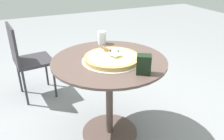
{
  "coord_description": "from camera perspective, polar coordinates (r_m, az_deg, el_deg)",
  "views": [
    {
      "loc": [
        1.48,
        -0.63,
        1.41
      ],
      "look_at": [
        0.03,
        0.01,
        0.64
      ],
      "focal_mm": 36.67,
      "sensor_mm": 36.0,
      "label": 1
    }
  ],
  "objects": [
    {
      "name": "ground_plane",
      "position": [
        2.14,
        -0.59,
        -15.28
      ],
      "size": [
        10.0,
        10.0,
        0.0
      ],
      "primitive_type": "plane",
      "color": "gray"
    },
    {
      "name": "patio_table",
      "position": [
        1.84,
        -0.67,
        -2.86
      ],
      "size": [
        0.89,
        0.89,
        0.72
      ],
      "color": "#503E38",
      "rests_on": "ground"
    },
    {
      "name": "pizza_server",
      "position": [
        1.74,
        -0.57,
        4.71
      ],
      "size": [
        0.21,
        0.11,
        0.02
      ],
      "color": "silver",
      "rests_on": "pizza_on_tray"
    },
    {
      "name": "patio_chair_far",
      "position": [
        2.57,
        -20.67,
        3.15
      ],
      "size": [
        0.41,
        0.41,
        0.83
      ],
      "color": "#312F33",
      "rests_on": "ground"
    },
    {
      "name": "drinking_cup",
      "position": [
        2.07,
        -2.53,
        8.07
      ],
      "size": [
        0.08,
        0.08,
        0.11
      ],
      "primitive_type": "cylinder",
      "color": "white",
      "rests_on": "patio_table"
    },
    {
      "name": "napkin_dispenser",
      "position": [
        1.52,
        7.93,
        1.38
      ],
      "size": [
        0.11,
        0.12,
        0.13
      ],
      "primitive_type": "cube",
      "rotation": [
        0.0,
        0.0,
        1.03
      ],
      "color": "black",
      "rests_on": "patio_table"
    },
    {
      "name": "pizza_on_tray",
      "position": [
        1.72,
        0.0,
        2.94
      ],
      "size": [
        0.46,
        0.46,
        0.05
      ],
      "color": "silver",
      "rests_on": "patio_table"
    }
  ]
}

